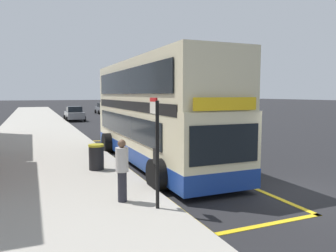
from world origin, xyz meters
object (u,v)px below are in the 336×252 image
bus_stop_sign (156,144)px  double_decker_bus (154,115)px  litter_bin (96,157)px  parked_car_grey_far (103,108)px  pedestrian_waiting_near_sign (122,168)px  parked_car_grey_across (74,114)px

bus_stop_sign → double_decker_bus: bearing=70.1°
litter_bin → parked_car_grey_far: bearing=78.1°
parked_car_grey_far → pedestrian_waiting_near_sign: (-7.93, -41.33, 0.24)m
double_decker_bus → bus_stop_sign: 6.15m
parked_car_grey_far → litter_bin: size_ratio=4.35×
parked_car_grey_far → pedestrian_waiting_near_sign: bearing=-101.8°
bus_stop_sign → litter_bin: (-0.63, 4.73, -1.13)m
parked_car_grey_across → parked_car_grey_far: bearing=64.7°
bus_stop_sign → parked_car_grey_far: size_ratio=0.66×
parked_car_grey_across → parked_car_grey_far: 13.48m
parked_car_grey_across → bus_stop_sign: bearing=-93.1°
bus_stop_sign → parked_car_grey_far: (7.26, 42.10, -0.96)m
bus_stop_sign → litter_bin: bearing=97.7°
double_decker_bus → pedestrian_waiting_near_sign: 5.82m
parked_car_grey_across → parked_car_grey_far: same height
double_decker_bus → parked_car_grey_across: (-0.55, 24.11, -1.27)m
bus_stop_sign → pedestrian_waiting_near_sign: 1.25m
pedestrian_waiting_near_sign → litter_bin: 3.98m
parked_car_grey_across → litter_bin: (-2.17, -25.17, -0.17)m
parked_car_grey_across → pedestrian_waiting_near_sign: (-2.22, -29.13, 0.24)m
pedestrian_waiting_near_sign → bus_stop_sign: bearing=-48.6°
parked_car_grey_far → litter_bin: bearing=-102.8°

